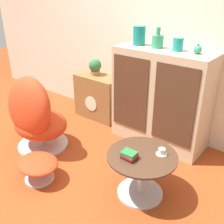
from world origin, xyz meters
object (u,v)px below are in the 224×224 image
coffee_table (141,169)px  teacup (162,152)px  tv_console (100,96)px  sideboard (161,98)px  vase_leftmost (139,36)px  book_stack (129,155)px  egg_chair (35,117)px  ottoman (38,165)px  potted_plant (95,66)px  vase_rightmost (198,50)px  vase_inner_left (158,41)px  vase_inner_right (178,44)px

coffee_table → teacup: size_ratio=6.20×
tv_console → teacup: bearing=-30.5°
sideboard → vase_leftmost: vase_leftmost is taller
book_stack → egg_chair: bearing=180.0°
sideboard → tv_console: bearing=177.0°
ottoman → potted_plant: (-0.53, 1.43, 0.56)m
vase_rightmost → vase_inner_left: bearing=180.0°
ottoman → vase_inner_right: (0.67, 1.38, 1.02)m
egg_chair → vase_leftmost: (0.67, 1.03, 0.82)m
sideboard → teacup: bearing=-59.9°
vase_inner_right → potted_plant: size_ratio=0.60×
tv_console → vase_rightmost: bearing=-2.1°
ottoman → book_stack: bearing=23.0°
ottoman → egg_chair: bearing=143.4°
egg_chair → sideboard: bearing=45.6°
tv_console → vase_inner_right: (1.13, -0.05, 0.88)m
vase_inner_right → vase_rightmost: 0.21m
sideboard → tv_console: (-1.00, 0.05, -0.26)m
egg_chair → ottoman: 0.63m
coffee_table → teacup: (0.12, 0.11, 0.17)m
book_stack → vase_inner_left: bearing=110.7°
vase_leftmost → tv_console: bearing=175.7°
tv_console → book_stack: bearing=-40.1°
sideboard → ottoman: bearing=-111.2°
vase_leftmost → vase_inner_right: 0.48m
egg_chair → ottoman: size_ratio=2.10×
vase_leftmost → vase_inner_left: 0.24m
egg_chair → coffee_table: size_ratio=1.47×
tv_console → ottoman: tv_console is taller
coffee_table → tv_console: bearing=144.0°
vase_inner_left → teacup: 1.25m
vase_leftmost → book_stack: vase_leftmost is taller
potted_plant → coffee_table: bearing=-34.6°
tv_console → ottoman: 1.51m
egg_chair → book_stack: (1.30, -0.00, 0.05)m
vase_inner_right → book_stack: bearing=-81.5°
vase_inner_left → tv_console: bearing=176.9°
sideboard → egg_chair: 1.45m
tv_console → potted_plant: (-0.07, 0.00, 0.42)m
tv_console → vase_leftmost: 1.13m
sideboard → potted_plant: (-1.07, 0.05, 0.17)m
vase_inner_right → teacup: vase_inner_right is taller
vase_rightmost → coffee_table: bearing=-90.0°
vase_inner_right → vase_leftmost: bearing=180.0°
vase_leftmost → vase_inner_left: vase_inner_left is taller
coffee_table → potted_plant: bearing=145.4°
ottoman → vase_leftmost: bearing=82.0°
teacup → coffee_table: bearing=-137.5°
coffee_table → vase_leftmost: 1.50m
vase_inner_right → potted_plant: 1.29m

